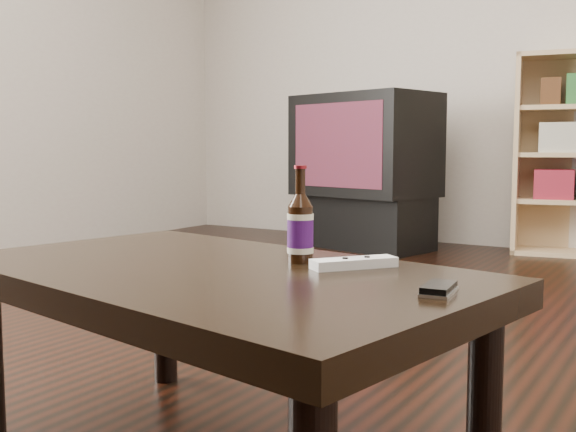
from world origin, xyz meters
The scene contains 9 objects.
floor centered at (0.00, 0.00, -0.01)m, with size 5.00×6.00×0.01m, color black.
wall_back centered at (0.00, 3.01, 1.35)m, with size 5.00×0.02×2.70m, color beige.
tv_stand centered at (-0.78, 2.49, 0.17)m, with size 0.85×0.43×0.34m, color black.
tv centered at (-0.78, 2.49, 0.66)m, with size 0.97×0.73×0.65m.
bookshelf centered at (0.39, 2.90, 0.63)m, with size 0.69×0.41×1.21m.
coffee_table centered at (0.28, -0.41, 0.35)m, with size 1.18×0.81×0.41m.
beer_bottle centered at (0.41, -0.27, 0.48)m, with size 0.06×0.06×0.20m.
phone centered at (0.75, -0.41, 0.42)m, with size 0.06×0.09×0.02m.
remote centered at (0.53, -0.27, 0.42)m, with size 0.14×0.17×0.02m.
Camera 1 is at (1.12, -1.45, 0.64)m, focal length 42.00 mm.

